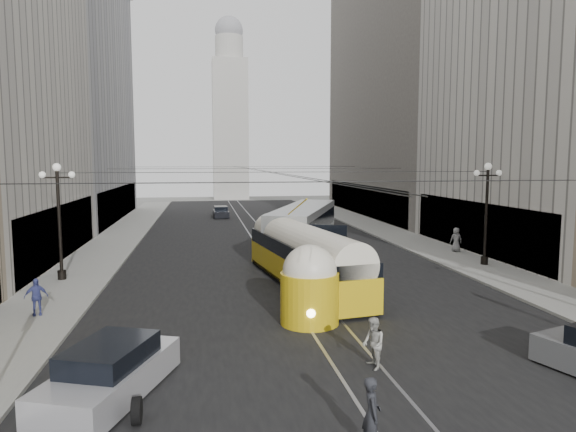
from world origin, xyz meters
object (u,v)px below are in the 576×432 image
object	(u,v)px
streetcar	(304,256)
pedestrian_crossing_b	(373,343)
sedan_silver	(110,373)
pedestrian_crossing_a	(372,414)
city_bus	(304,228)
pedestrian_sidewalk_left	(36,297)
pedestrian_sidewalk_right	(456,240)

from	to	relation	value
streetcar	pedestrian_crossing_b	distance (m)	11.12
sedan_silver	pedestrian_crossing_a	world-z (taller)	pedestrian_crossing_a
city_bus	pedestrian_crossing_b	world-z (taller)	city_bus
city_bus	pedestrian_sidewalk_left	size ratio (longest dim) A/B	8.76
streetcar	sedan_silver	xyz separation A→B (m)	(-7.88, -11.80, -0.91)
streetcar	city_bus	distance (m)	9.81
pedestrian_crossing_b	pedestrian_sidewalk_right	bearing A→B (deg)	143.24
pedestrian_sidewalk_right	pedestrian_sidewalk_left	size ratio (longest dim) A/B	1.09
sedan_silver	pedestrian_crossing_b	bearing A→B (deg)	5.07
streetcar	pedestrian_sidewalk_left	distance (m)	12.82
sedan_silver	pedestrian_sidewalk_right	bearing A→B (deg)	43.49
city_bus	pedestrian_sidewalk_right	size ratio (longest dim) A/B	8.04
pedestrian_crossing_a	pedestrian_crossing_b	size ratio (longest dim) A/B	1.04
pedestrian_sidewalk_left	pedestrian_crossing_b	bearing A→B (deg)	-44.85
pedestrian_crossing_a	streetcar	bearing A→B (deg)	2.48
city_bus	pedestrian_crossing_b	xyz separation A→B (m)	(-1.81, -20.71, -1.02)
pedestrian_crossing_b	pedestrian_sidewalk_left	world-z (taller)	pedestrian_sidewalk_left
sedan_silver	pedestrian_crossing_a	bearing A→B (deg)	-30.34
city_bus	pedestrian_sidewalk_left	world-z (taller)	city_bus
pedestrian_crossing_a	pedestrian_sidewalk_right	distance (m)	27.24
sedan_silver	pedestrian_crossing_a	distance (m)	7.42
city_bus	pedestrian_sidewalk_left	bearing A→B (deg)	-136.63
sedan_silver	pedestrian_sidewalk_left	bearing A→B (deg)	118.41
sedan_silver	pedestrian_crossing_b	world-z (taller)	pedestrian_crossing_b
pedestrian_crossing_a	pedestrian_sidewalk_right	xyz separation A→B (m)	(14.17, 23.27, 0.15)
pedestrian_crossing_b	pedestrian_sidewalk_left	size ratio (longest dim) A/B	1.06
sedan_silver	streetcar	bearing A→B (deg)	56.27
streetcar	pedestrian_crossing_b	world-z (taller)	streetcar
city_bus	pedestrian_crossing_a	xyz separation A→B (m)	(-3.37, -25.17, -0.99)
pedestrian_crossing_a	city_bus	bearing A→B (deg)	0.27
pedestrian_crossing_b	pedestrian_crossing_a	bearing A→B (deg)	-22.18
pedestrian_crossing_a	sedan_silver	bearing A→B (deg)	67.56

